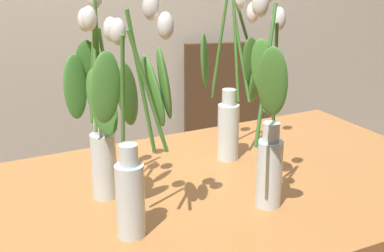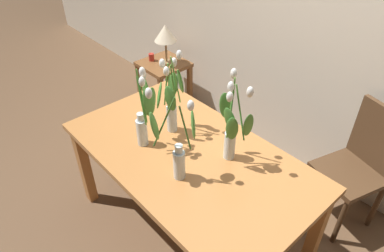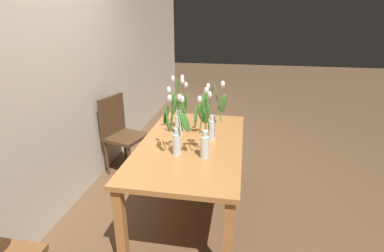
{
  "view_description": "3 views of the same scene",
  "coord_description": "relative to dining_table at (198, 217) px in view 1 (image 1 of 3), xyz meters",
  "views": [
    {
      "loc": [
        -0.65,
        -1.23,
        1.4
      ],
      "look_at": [
        -0.01,
        0.02,
        0.92
      ],
      "focal_mm": 50.52,
      "sensor_mm": 36.0,
      "label": 1
    },
    {
      "loc": [
        1.2,
        -1.05,
        2.14
      ],
      "look_at": [
        0.0,
        0.03,
        0.93
      ],
      "focal_mm": 32.21,
      "sensor_mm": 36.0,
      "label": 2
    },
    {
      "loc": [
        -2.37,
        -0.42,
        1.82
      ],
      "look_at": [
        -0.1,
        -0.02,
        0.94
      ],
      "focal_mm": 27.64,
      "sensor_mm": 36.0,
      "label": 3
    }
  ],
  "objects": [
    {
      "name": "dining_chair",
      "position": [
        0.68,
        0.98,
        -0.12
      ],
      "size": [
        0.5,
        0.5,
        0.93
      ],
      "color": "#4C331E",
      "rests_on": "ground"
    },
    {
      "name": "tulip_vase_0",
      "position": [
        -0.25,
        0.08,
        0.31
      ],
      "size": [
        0.19,
        0.24,
        0.56
      ],
      "color": "silver",
      "rests_on": "dining_table"
    },
    {
      "name": "tulip_vase_2",
      "position": [
        0.21,
        0.15,
        0.32
      ],
      "size": [
        0.25,
        0.16,
        0.57
      ],
      "color": "silver",
      "rests_on": "dining_table"
    },
    {
      "name": "tulip_vase_3",
      "position": [
        0.11,
        -0.18,
        0.28
      ],
      "size": [
        0.2,
        0.25,
        0.57
      ],
      "color": "silver",
      "rests_on": "dining_table"
    },
    {
      "name": "dining_table",
      "position": [
        0.0,
        0.0,
        0.0
      ],
      "size": [
        1.6,
        0.9,
        0.74
      ],
      "color": "#B7753D",
      "rests_on": "ground"
    },
    {
      "name": "tulip_vase_1",
      "position": [
        -0.24,
        -0.14,
        0.31
      ],
      "size": [
        0.19,
        0.13,
        0.56
      ],
      "color": "silver",
      "rests_on": "dining_table"
    }
  ]
}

